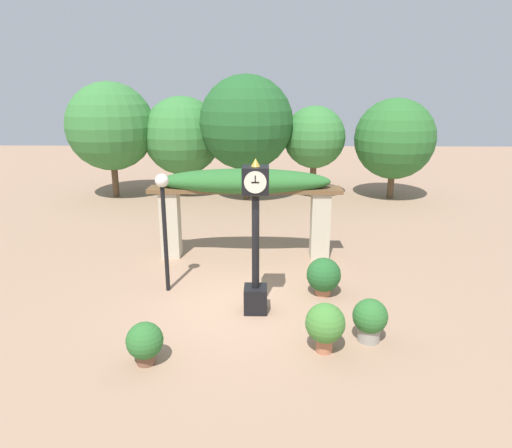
% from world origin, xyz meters
% --- Properties ---
extents(ground_plane, '(60.00, 60.00, 0.00)m').
position_xyz_m(ground_plane, '(0.00, 0.00, 0.00)').
color(ground_plane, '#9E7A60').
extents(pedestal_clock, '(0.54, 0.58, 3.35)m').
position_xyz_m(pedestal_clock, '(0.36, -0.16, 1.71)').
color(pedestal_clock, black).
rests_on(pedestal_clock, ground).
extents(pergola, '(5.38, 1.12, 2.57)m').
position_xyz_m(pergola, '(0.00, 3.21, 1.95)').
color(pergola, '#BCB299').
rests_on(pergola, ground).
extents(potted_plant_near_left, '(0.67, 0.67, 0.86)m').
position_xyz_m(potted_plant_near_left, '(2.57, -1.34, 0.47)').
color(potted_plant_near_left, gray).
rests_on(potted_plant_near_left, ground).
extents(potted_plant_near_right, '(0.65, 0.65, 0.78)m').
position_xyz_m(potted_plant_near_right, '(-1.54, -2.17, 0.42)').
color(potted_plant_near_right, brown).
rests_on(potted_plant_near_right, ground).
extents(potted_plant_far_left, '(0.73, 0.73, 0.95)m').
position_xyz_m(potted_plant_far_left, '(1.66, -1.73, 0.55)').
color(potted_plant_far_left, '#B26B4C').
rests_on(potted_plant_far_left, ground).
extents(potted_plant_far_right, '(0.80, 0.80, 0.90)m').
position_xyz_m(potted_plant_far_right, '(1.94, 0.71, 0.48)').
color(potted_plant_far_right, '#B26B4C').
rests_on(potted_plant_far_right, ground).
extents(lamp_post, '(0.31, 0.31, 2.85)m').
position_xyz_m(lamp_post, '(-1.77, 0.89, 2.04)').
color(lamp_post, black).
rests_on(lamp_post, ground).
extents(tree_line, '(15.91, 4.51, 5.29)m').
position_xyz_m(tree_line, '(-0.80, 10.82, 2.94)').
color(tree_line, brown).
rests_on(tree_line, ground).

